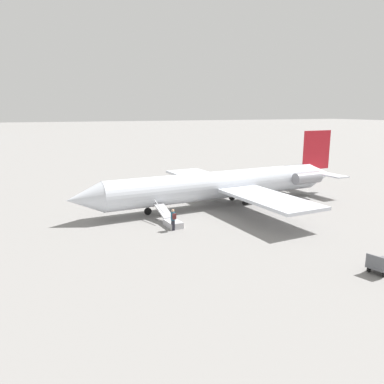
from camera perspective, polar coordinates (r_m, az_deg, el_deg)
name	(u,v)px	position (r m, az deg, el deg)	size (l,w,h in m)	color
ground_plane	(219,205)	(37.93, 4.16, -2.05)	(600.00, 600.00, 0.00)	gray
airplane_main	(228,184)	(37.96, 5.46, 1.27)	(30.21, 22.75, 7.19)	silver
boarding_stairs	(171,221)	(31.33, -3.22, -4.43)	(1.31, 4.08, 1.76)	#B2B2B7
passenger	(173,218)	(29.87, -2.89, -4.02)	(0.36, 0.55, 1.74)	#23232D
luggage_cart	(382,264)	(25.31, 26.98, -9.77)	(2.42, 1.66, 1.22)	#595B60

